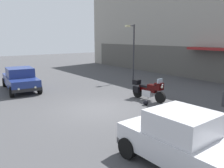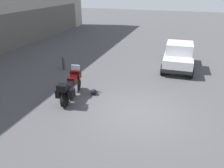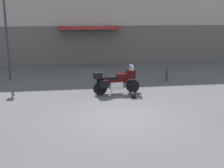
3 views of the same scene
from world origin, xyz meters
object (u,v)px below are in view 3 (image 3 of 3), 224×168
(streetlamp_curbside, at_px, (6,30))
(bollard_curbside, at_px, (167,74))
(motorcycle, at_px, (116,81))
(helmet, at_px, (133,95))

(streetlamp_curbside, distance_m, bollard_curbside, 9.22)
(streetlamp_curbside, xyz_separation_m, bollard_curbside, (8.80, -1.34, -2.42))
(motorcycle, distance_m, bollard_curbside, 3.99)
(helmet, bearing_deg, streetlamp_curbside, 144.28)
(motorcycle, distance_m, helmet, 1.17)
(motorcycle, bearing_deg, streetlamp_curbside, 139.44)
(motorcycle, height_order, bollard_curbside, motorcycle)
(helmet, distance_m, bollard_curbside, 4.07)
(helmet, bearing_deg, motorcycle, 128.86)
(helmet, height_order, bollard_curbside, bollard_curbside)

